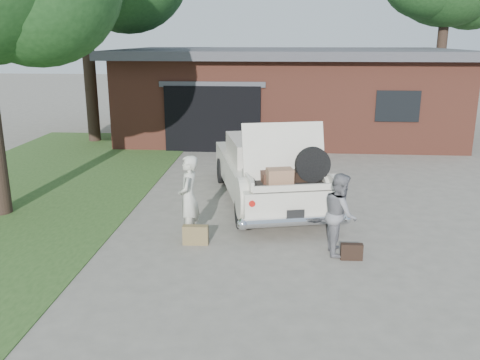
{
  "coord_description": "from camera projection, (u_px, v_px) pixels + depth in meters",
  "views": [
    {
      "loc": [
        0.73,
        -8.69,
        3.72
      ],
      "look_at": [
        0.0,
        0.6,
        1.1
      ],
      "focal_mm": 38.0,
      "sensor_mm": 36.0,
      "label": 1
    }
  ],
  "objects": [
    {
      "name": "sedan",
      "position": [
        268.0,
        170.0,
        11.78
      ],
      "size": [
        3.08,
        5.43,
        2.08
      ],
      "rotation": [
        0.0,
        0.0,
        0.23
      ],
      "color": "beige",
      "rests_on": "ground"
    },
    {
      "name": "woman_left",
      "position": [
        189.0,
        198.0,
        9.57
      ],
      "size": [
        0.39,
        0.59,
        1.62
      ],
      "primitive_type": "imported",
      "rotation": [
        0.0,
        0.0,
        -1.57
      ],
      "color": "beige",
      "rests_on": "ground"
    },
    {
      "name": "suitcase_left",
      "position": [
        196.0,
        235.0,
        9.43
      ],
      "size": [
        0.48,
        0.17,
        0.37
      ],
      "primitive_type": "cube",
      "rotation": [
        0.0,
        0.0,
        0.03
      ],
      "color": "olive",
      "rests_on": "ground"
    },
    {
      "name": "house",
      "position": [
        287.0,
        92.0,
        19.88
      ],
      "size": [
        12.8,
        7.8,
        3.3
      ],
      "color": "brown",
      "rests_on": "ground"
    },
    {
      "name": "ground",
      "position": [
        237.0,
        246.0,
        9.4
      ],
      "size": [
        90.0,
        90.0,
        0.0
      ],
      "primitive_type": "plane",
      "color": "gray",
      "rests_on": "ground"
    },
    {
      "name": "woman_right",
      "position": [
        340.0,
        214.0,
        8.93
      ],
      "size": [
        0.6,
        0.74,
        1.46
      ],
      "primitive_type": "imported",
      "rotation": [
        0.0,
        0.0,
        1.64
      ],
      "color": "slate",
      "rests_on": "ground"
    },
    {
      "name": "suitcase_right",
      "position": [
        352.0,
        252.0,
        8.78
      ],
      "size": [
        0.38,
        0.13,
        0.29
      ],
      "primitive_type": "cube",
      "rotation": [
        0.0,
        0.0,
        0.03
      ],
      "color": "black",
      "rests_on": "ground"
    },
    {
      "name": "grass_strip",
      "position": [
        29.0,
        191.0,
        12.69
      ],
      "size": [
        6.0,
        16.0,
        0.02
      ],
      "primitive_type": "cube",
      "color": "#2D4C1E",
      "rests_on": "ground"
    }
  ]
}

